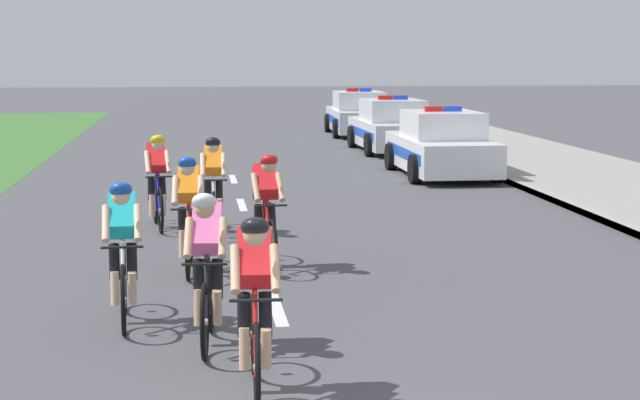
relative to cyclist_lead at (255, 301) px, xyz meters
name	(u,v)px	position (x,y,z in m)	size (l,w,h in m)	color
sidewalk_slab	(633,190)	(8.29, 11.56, -0.73)	(4.18, 60.00, 0.12)	gray
kerb_edge	(536,192)	(6.27, 11.56, -0.72)	(0.16, 60.00, 0.13)	#9E9E99
lane_markings_centre	(264,271)	(0.41, 4.88, -0.78)	(0.14, 21.60, 0.01)	white
cyclist_lead	(255,301)	(0.00, 0.00, 0.00)	(0.42, 1.72, 1.56)	black
cyclist_second	(207,266)	(-0.37, 1.47, 0.00)	(0.44, 1.72, 1.56)	black
cyclist_third	(123,250)	(-1.22, 2.42, 0.00)	(0.43, 1.72, 1.56)	black
cyclist_fourth	(189,212)	(-0.55, 4.91, 0.00)	(0.42, 1.72, 1.56)	black
cyclist_fifth	(266,209)	(0.45, 5.09, 0.00)	(0.44, 1.72, 1.56)	black
cyclist_sixth	(213,183)	(-0.17, 7.86, 0.00)	(0.42, 1.72, 1.56)	black
cyclist_seventh	(157,180)	(-1.05, 8.40, 0.00)	(0.45, 1.72, 1.56)	black
police_car_nearest	(441,146)	(5.14, 14.92, -0.11)	(2.01, 4.40, 1.59)	white
police_car_second	(392,128)	(5.14, 20.91, -0.11)	(2.06, 4.43, 1.59)	silver
police_car_third	(358,115)	(5.14, 26.94, -0.11)	(2.09, 4.45, 1.59)	silver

